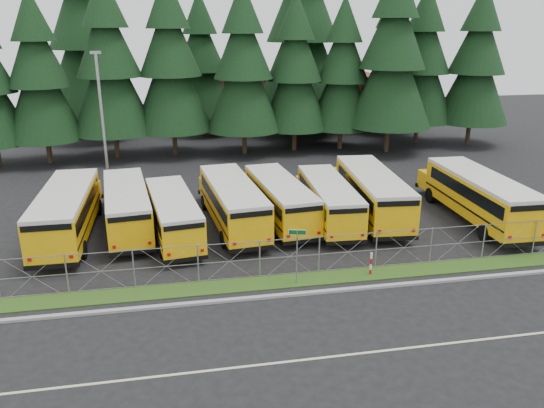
{
  "coord_description": "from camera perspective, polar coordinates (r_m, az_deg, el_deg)",
  "views": [
    {
      "loc": [
        -7.75,
        -24.34,
        11.94
      ],
      "look_at": [
        -2.46,
        4.0,
        2.07
      ],
      "focal_mm": 35.0,
      "sensor_mm": 36.0,
      "label": 1
    }
  ],
  "objects": [
    {
      "name": "road_lane_line",
      "position": [
        21.66,
        12.75,
        -15.05
      ],
      "size": [
        50.0,
        0.12,
        0.01
      ],
      "primitive_type": "cube",
      "color": "beige",
      "rests_on": "ground"
    },
    {
      "name": "conifer_12",
      "position": [
        59.16,
        3.32,
        18.06
      ],
      "size": [
        10.03,
        10.03,
        22.18
      ],
      "primitive_type": null,
      "color": "black",
      "rests_on": "ground"
    },
    {
      "name": "bus_5",
      "position": [
        33.4,
        5.97,
        0.29
      ],
      "size": [
        2.89,
        10.29,
        2.67
      ],
      "primitive_type": null,
      "rotation": [
        0.0,
        0.0,
        -0.05
      ],
      "color": "#E6A407",
      "rests_on": "ground"
    },
    {
      "name": "street_sign",
      "position": [
        25.02,
        2.72,
        -4.43
      ],
      "size": [
        0.82,
        0.54,
        2.81
      ],
      "color": "#92959A",
      "rests_on": "ground"
    },
    {
      "name": "conifer_3",
      "position": [
        50.54,
        -10.88,
        14.27
      ],
      "size": [
        7.36,
        7.36,
        16.28
      ],
      "primitive_type": null,
      "color": "black",
      "rests_on": "ground"
    },
    {
      "name": "curb",
      "position": [
        25.54,
        8.48,
        -9.04
      ],
      "size": [
        50.0,
        0.25,
        0.12
      ],
      "primitive_type": "cube",
      "color": "gray",
      "rests_on": "ground"
    },
    {
      "name": "grass_verge",
      "position": [
        26.73,
        7.51,
        -7.73
      ],
      "size": [
        50.0,
        1.4,
        0.06
      ],
      "primitive_type": "cube",
      "color": "#234513",
      "rests_on": "ground"
    },
    {
      "name": "bus_0",
      "position": [
        32.87,
        -21.11,
        -0.96
      ],
      "size": [
        2.69,
        11.34,
        2.97
      ],
      "primitive_type": null,
      "rotation": [
        0.0,
        0.0,
        0.0
      ],
      "color": "#E6A407",
      "rests_on": "ground"
    },
    {
      "name": "bus_1",
      "position": [
        33.09,
        -15.35,
        -0.4
      ],
      "size": [
        3.69,
        10.75,
        2.76
      ],
      "primitive_type": null,
      "rotation": [
        0.0,
        0.0,
        0.12
      ],
      "color": "#E6A407",
      "rests_on": "ground"
    },
    {
      "name": "chainlink_fence",
      "position": [
        26.91,
        7.15,
        -5.23
      ],
      "size": [
        44.0,
        0.1,
        2.0
      ],
      "primitive_type": null,
      "color": "#92959A",
      "rests_on": "ground"
    },
    {
      "name": "bus_east",
      "position": [
        35.75,
        21.12,
        0.66
      ],
      "size": [
        3.04,
        11.69,
        3.05
      ],
      "primitive_type": null,
      "rotation": [
        0.0,
        0.0,
        -0.03
      ],
      "color": "#E6A407",
      "rests_on": "ground"
    },
    {
      "name": "conifer_10",
      "position": [
        59.68,
        -19.44,
        16.41
      ],
      "size": [
        9.4,
        9.4,
        20.8
      ],
      "primitive_type": null,
      "color": "black",
      "rests_on": "ground"
    },
    {
      "name": "brick_building",
      "position": [
        66.39,
        1.5,
        11.17
      ],
      "size": [
        22.0,
        10.0,
        6.0
      ],
      "primitive_type": "cube",
      "color": "brown",
      "rests_on": "ground"
    },
    {
      "name": "conifer_13",
      "position": [
        62.17,
        12.72,
        14.91
      ],
      "size": [
        7.31,
        7.31,
        16.16
      ],
      "primitive_type": null,
      "color": "black",
      "rests_on": "ground"
    },
    {
      "name": "conifer_6",
      "position": [
        52.67,
        7.6,
        13.64
      ],
      "size": [
        6.56,
        6.56,
        14.5
      ],
      "primitive_type": null,
      "color": "black",
      "rests_on": "ground"
    },
    {
      "name": "conifer_2",
      "position": [
        50.42,
        -17.11,
        13.85
      ],
      "size": [
        7.41,
        7.41,
        16.38
      ],
      "primitive_type": null,
      "color": "black",
      "rests_on": "ground"
    },
    {
      "name": "conifer_7",
      "position": [
        51.89,
        12.82,
        14.96
      ],
      "size": [
        7.93,
        7.93,
        17.53
      ],
      "primitive_type": null,
      "color": "black",
      "rests_on": "ground"
    },
    {
      "name": "bus_3",
      "position": [
        32.53,
        -4.36,
        0.01
      ],
      "size": [
        3.65,
        11.14,
        2.87
      ],
      "primitive_type": null,
      "rotation": [
        0.0,
        0.0,
        0.1
      ],
      "color": "#E6A407",
      "rests_on": "ground"
    },
    {
      "name": "conifer_9",
      "position": [
        57.84,
        21.12,
        13.73
      ],
      "size": [
        7.18,
        7.18,
        15.87
      ],
      "primitive_type": null,
      "color": "black",
      "rests_on": "ground"
    },
    {
      "name": "light_standard",
      "position": [
        39.46,
        -17.77,
        8.63
      ],
      "size": [
        0.7,
        0.35,
        10.14
      ],
      "color": "#92959A",
      "rests_on": "ground"
    },
    {
      "name": "bus_6",
      "position": [
        34.71,
        10.56,
        1.06
      ],
      "size": [
        3.6,
        11.56,
        2.98
      ],
      "primitive_type": null,
      "rotation": [
        0.0,
        0.0,
        -0.08
      ],
      "color": "#E6A407",
      "rests_on": "ground"
    },
    {
      "name": "conifer_5",
      "position": [
        51.63,
        2.5,
        13.89
      ],
      "size": [
        6.72,
        6.72,
        14.87
      ],
      "primitive_type": null,
      "color": "black",
      "rests_on": "ground"
    },
    {
      "name": "striped_bollard",
      "position": [
        26.91,
        10.59,
        -6.36
      ],
      "size": [
        0.11,
        0.11,
        1.2
      ],
      "primitive_type": "cylinder",
      "color": "#B20C0C",
      "rests_on": "ground"
    },
    {
      "name": "conifer_8",
      "position": [
        56.96,
        15.85,
        14.15
      ],
      "size": [
        7.14,
        7.14,
        15.8
      ],
      "primitive_type": null,
      "color": "black",
      "rests_on": "ground"
    },
    {
      "name": "ground",
      "position": [
        28.19,
        6.46,
        -6.28
      ],
      "size": [
        120.0,
        120.0,
        0.0
      ],
      "primitive_type": "plane",
      "color": "black",
      "rests_on": "ground"
    },
    {
      "name": "conifer_11",
      "position": [
        59.88,
        -7.63,
        14.67
      ],
      "size": [
        6.94,
        6.94,
        15.35
      ],
      "primitive_type": null,
      "color": "black",
      "rests_on": "ground"
    },
    {
      "name": "bus_2",
      "position": [
        31.43,
        -10.64,
        -1.22
      ],
      "size": [
        3.6,
        10.15,
        2.6
      ],
      "primitive_type": null,
      "rotation": [
        0.0,
        0.0,
        0.13
      ],
      "color": "#E6A407",
      "rests_on": "ground"
    },
    {
      "name": "conifer_4",
      "position": [
        50.1,
        -3.12,
        14.19
      ],
      "size": [
        7.09,
        7.09,
        15.68
      ],
      "primitive_type": null,
      "color": "black",
      "rests_on": "ground"
    },
    {
      "name": "conifer_1",
      "position": [
        50.62,
        -23.77,
        12.28
      ],
      "size": [
        6.74,
        6.74,
        14.9
      ],
      "primitive_type": null,
      "color": "black",
      "rests_on": "ground"
    },
    {
      "name": "bus_4",
      "position": [
        33.28,
        0.68,
        0.37
      ],
      "size": [
        3.48,
        10.58,
        2.72
      ],
      "primitive_type": null,
      "rotation": [
        0.0,
        0.0,
        0.1
      ],
      "color": "#E6A407",
      "rests_on": "ground"
    }
  ]
}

